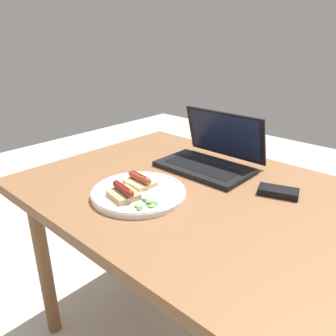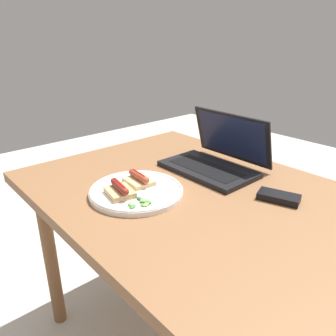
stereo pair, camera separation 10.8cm
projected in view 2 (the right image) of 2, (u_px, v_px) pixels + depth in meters
name	position (u px, v px, depth m)	size (l,w,h in m)	color
desk	(201.00, 216.00, 1.07)	(1.21, 0.84, 0.71)	brown
laptop	(215.00, 159.00, 1.22)	(0.34, 0.26, 0.20)	black
plate	(136.00, 191.00, 1.03)	(0.30, 0.30, 0.02)	white
sausage_toast_left	(139.00, 179.00, 1.07)	(0.11, 0.08, 0.04)	tan
sausage_toast_middle	(120.00, 190.00, 0.99)	(0.11, 0.09, 0.04)	tan
salad_pile	(141.00, 203.00, 0.94)	(0.06, 0.08, 0.01)	#709E4C
external_drive	(279.00, 197.00, 0.99)	(0.13, 0.10, 0.02)	black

